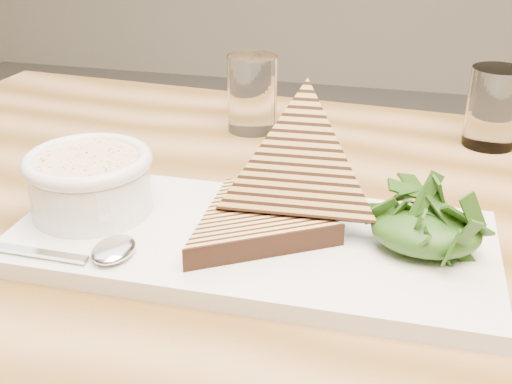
% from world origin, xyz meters
% --- Properties ---
extents(table_top, '(1.34, 0.94, 0.04)m').
position_xyz_m(table_top, '(0.02, -0.05, 0.74)').
color(table_top, '#A97B4B').
rests_on(table_top, ground).
extents(table_leg_bl, '(0.06, 0.06, 0.72)m').
position_xyz_m(table_leg_bl, '(-0.57, 0.33, 0.36)').
color(table_leg_bl, '#A97B4B').
rests_on(table_leg_bl, ground).
extents(platter, '(0.44, 0.20, 0.02)m').
position_xyz_m(platter, '(-0.04, -0.07, 0.76)').
color(platter, white).
rests_on(platter, table_top).
extents(soup_bowl, '(0.12, 0.12, 0.05)m').
position_xyz_m(soup_bowl, '(-0.20, -0.06, 0.80)').
color(soup_bowl, white).
rests_on(soup_bowl, platter).
extents(soup, '(0.10, 0.10, 0.01)m').
position_xyz_m(soup, '(-0.20, -0.06, 0.82)').
color(soup, beige).
rests_on(soup, soup_bowl).
extents(bowl_rim, '(0.12, 0.12, 0.01)m').
position_xyz_m(bowl_rim, '(-0.20, -0.06, 0.83)').
color(bowl_rim, white).
rests_on(bowl_rim, soup_bowl).
extents(sandwich_flat, '(0.23, 0.23, 0.02)m').
position_xyz_m(sandwich_flat, '(-0.04, -0.07, 0.78)').
color(sandwich_flat, tan).
rests_on(sandwich_flat, platter).
extents(sandwich_lean, '(0.18, 0.18, 0.19)m').
position_xyz_m(sandwich_lean, '(-0.00, -0.04, 0.83)').
color(sandwich_lean, tan).
rests_on(sandwich_lean, sandwich_flat).
extents(salad_base, '(0.09, 0.07, 0.04)m').
position_xyz_m(salad_base, '(0.11, -0.06, 0.79)').
color(salad_base, black).
rests_on(salad_base, platter).
extents(arugula_pile, '(0.11, 0.10, 0.05)m').
position_xyz_m(arugula_pile, '(0.11, -0.06, 0.80)').
color(arugula_pile, '#306118').
rests_on(arugula_pile, platter).
extents(spoon_bowl, '(0.04, 0.05, 0.01)m').
position_xyz_m(spoon_bowl, '(-0.15, -0.13, 0.78)').
color(spoon_bowl, silver).
rests_on(spoon_bowl, platter).
extents(spoon_handle, '(0.12, 0.01, 0.00)m').
position_xyz_m(spoon_handle, '(-0.22, -0.15, 0.78)').
color(spoon_handle, silver).
rests_on(spoon_handle, platter).
extents(glass_near, '(0.07, 0.07, 0.10)m').
position_xyz_m(glass_near, '(-0.12, 0.24, 0.81)').
color(glass_near, white).
rests_on(glass_near, table_top).
extents(glass_far, '(0.07, 0.07, 0.10)m').
position_xyz_m(glass_far, '(0.19, 0.26, 0.81)').
color(glass_far, white).
rests_on(glass_far, table_top).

